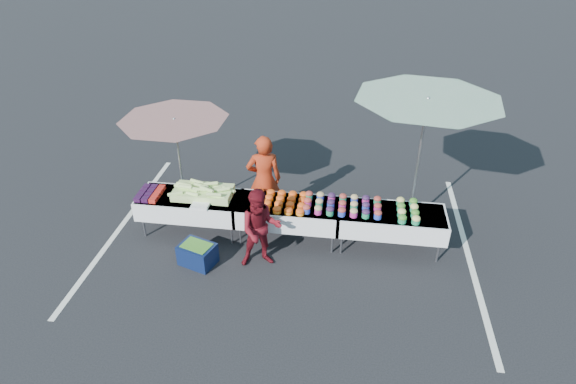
# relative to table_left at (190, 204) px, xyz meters

# --- Properties ---
(ground) EXTENTS (80.00, 80.00, 0.00)m
(ground) POSITION_rel_table_left_xyz_m (1.80, 0.00, -0.58)
(ground) COLOR black
(stripe_left) EXTENTS (0.10, 5.00, 0.00)m
(stripe_left) POSITION_rel_table_left_xyz_m (-1.40, 0.00, -0.58)
(stripe_left) COLOR silver
(stripe_left) RESTS_ON ground
(stripe_right) EXTENTS (0.10, 5.00, 0.00)m
(stripe_right) POSITION_rel_table_left_xyz_m (5.00, 0.00, -0.58)
(stripe_right) COLOR silver
(stripe_right) RESTS_ON ground
(table_left) EXTENTS (1.86, 0.81, 0.75)m
(table_left) POSITION_rel_table_left_xyz_m (0.00, 0.00, 0.00)
(table_left) COLOR white
(table_left) RESTS_ON ground
(table_center) EXTENTS (1.86, 0.81, 0.75)m
(table_center) POSITION_rel_table_left_xyz_m (1.80, 0.00, 0.00)
(table_center) COLOR white
(table_center) RESTS_ON ground
(table_right) EXTENTS (1.86, 0.81, 0.75)m
(table_right) POSITION_rel_table_left_xyz_m (3.60, 0.00, 0.00)
(table_right) COLOR white
(table_right) RESTS_ON ground
(berry_punnets) EXTENTS (0.40, 0.54, 0.08)m
(berry_punnets) POSITION_rel_table_left_xyz_m (-0.71, -0.06, 0.21)
(berry_punnets) COLOR black
(berry_punnets) RESTS_ON table_left
(corn_pile) EXTENTS (1.16, 0.57, 0.26)m
(corn_pile) POSITION_rel_table_left_xyz_m (0.25, 0.05, 0.26)
(corn_pile) COLOR #AAD56D
(corn_pile) RESTS_ON table_left
(plastic_bags) EXTENTS (0.30, 0.25, 0.05)m
(plastic_bags) POSITION_rel_table_left_xyz_m (0.30, -0.30, 0.19)
(plastic_bags) COLOR white
(plastic_bags) RESTS_ON table_left
(carrot_bowls) EXTENTS (0.95, 0.69, 0.11)m
(carrot_bowls) POSITION_rel_table_left_xyz_m (1.65, -0.01, 0.22)
(carrot_bowls) COLOR orange
(carrot_bowls) RESTS_ON table_center
(potato_cups) EXTENTS (1.34, 0.58, 0.16)m
(potato_cups) POSITION_rel_table_left_xyz_m (2.75, 0.00, 0.25)
(potato_cups) COLOR #2740B7
(potato_cups) RESTS_ON table_right
(bean_baskets) EXTENTS (0.36, 0.68, 0.15)m
(bean_baskets) POSITION_rel_table_left_xyz_m (3.86, -0.01, 0.24)
(bean_baskets) COLOR #208354
(bean_baskets) RESTS_ON table_right
(vendor) EXTENTS (0.73, 0.56, 1.77)m
(vendor) POSITION_rel_table_left_xyz_m (1.27, 0.55, 0.30)
(vendor) COLOR #9C2A11
(vendor) RESTS_ON ground
(customer) EXTENTS (0.82, 0.71, 1.44)m
(customer) POSITION_rel_table_left_xyz_m (1.45, -0.75, 0.14)
(customer) COLOR #5E0E16
(customer) RESTS_ON ground
(umbrella_left) EXTENTS (2.61, 2.61, 2.02)m
(umbrella_left) POSITION_rel_table_left_xyz_m (-0.33, 0.56, 1.24)
(umbrella_left) COLOR black
(umbrella_left) RESTS_ON ground
(umbrella_right) EXTENTS (3.03, 3.03, 2.55)m
(umbrella_right) POSITION_rel_table_left_xyz_m (4.02, 0.79, 1.73)
(umbrella_right) COLOR black
(umbrella_right) RESTS_ON ground
(storage_bin) EXTENTS (0.69, 0.59, 0.38)m
(storage_bin) POSITION_rel_table_left_xyz_m (0.38, -0.90, -0.39)
(storage_bin) COLOR #0B173A
(storage_bin) RESTS_ON ground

